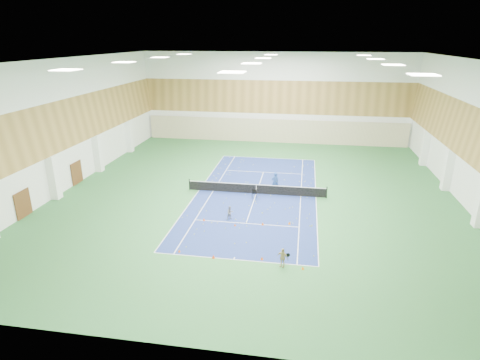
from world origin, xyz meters
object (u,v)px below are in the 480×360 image
Objects in this scene: tennis_net at (256,188)px; child_court at (230,213)px; coach at (275,182)px; child_apron at (282,257)px; ball_cart at (254,194)px.

tennis_net is 11.37× the size of child_court.
tennis_net is 6.78× the size of coach.
child_apron is (3.17, -12.19, 0.09)m from tennis_net.
coach is 2.37× the size of ball_cart.
child_court is 7.82m from child_apron.
coach is 13.21m from child_apron.
child_court is 0.88× the size of child_apron.
ball_cart is at bearing 128.40° from child_apron.
child_court is at bearing -103.30° from tennis_net.
tennis_net is 16.04× the size of ball_cart.
coach reaches higher than child_court.
child_apron reaches higher than ball_cart.
child_apron is (4.55, -6.36, 0.08)m from child_court.
child_court reaches higher than tennis_net.
child_apron is 11.47m from ball_cart.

